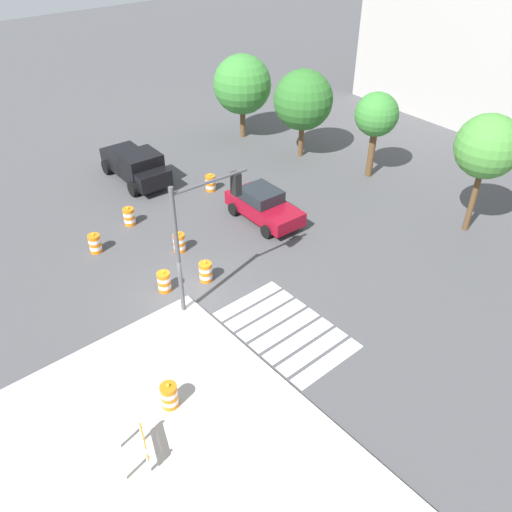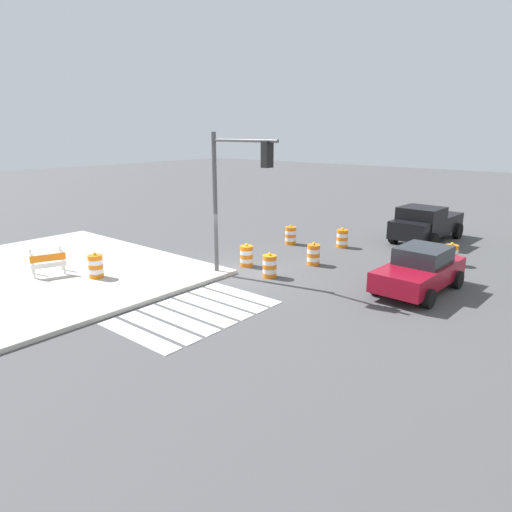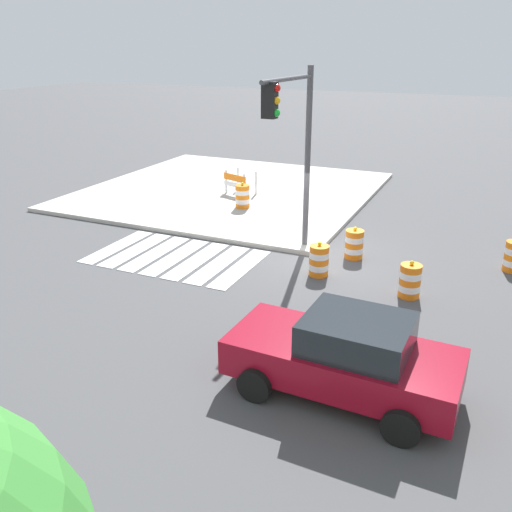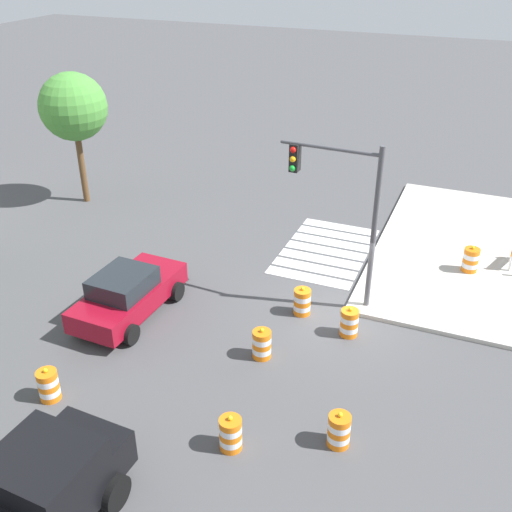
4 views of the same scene
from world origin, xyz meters
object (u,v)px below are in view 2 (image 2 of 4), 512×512
Objects in this scene: traffic_barrel_far_curb at (270,266)px; traffic_light_pole at (235,180)px; traffic_barrel_median_near at (247,256)px; traffic_barrel_lane_center at (291,235)px; pickup_truck at (425,224)px; traffic_barrel_crosswalk_end at (313,255)px; traffic_barrel_near_corner at (451,255)px; construction_barricade at (48,261)px; sports_car at (420,270)px; traffic_barrel_median_far at (342,238)px; traffic_barrel_on_sidewalk at (96,266)px.

traffic_light_pole reaches higher than traffic_barrel_far_curb.
traffic_barrel_median_near is 0.19× the size of traffic_light_pole.
traffic_barrel_far_curb is at bearing 27.39° from traffic_barrel_lane_center.
pickup_truck is 10.34m from traffic_barrel_far_curb.
pickup_truck is 11.99m from traffic_light_pole.
traffic_barrel_median_near is (2.04, -2.11, 0.00)m from traffic_barrel_crosswalk_end.
traffic_barrel_crosswalk_end is 3.90m from traffic_barrel_lane_center.
traffic_barrel_near_corner is 16.85m from construction_barricade.
traffic_barrel_near_corner is 1.00× the size of traffic_barrel_far_curb.
traffic_barrel_crosswalk_end is at bearing 134.10° from traffic_barrel_median_near.
pickup_truck is 5.13× the size of traffic_barrel_lane_center.
sports_car is at bearing 19.26° from pickup_truck.
traffic_barrel_median_far is 1.00× the size of traffic_barrel_on_sidewalk.
traffic_barrel_lane_center is 0.72× the size of construction_barricade.
traffic_barrel_near_corner and traffic_barrel_lane_center have the same top height.
traffic_barrel_on_sidewalk is (14.77, -7.35, -0.37)m from pickup_truck.
traffic_barrel_near_corner is at bearing 129.70° from traffic_barrel_crosswalk_end.
pickup_truck is at bearing 153.53° from traffic_barrel_on_sidewalk.
traffic_barrel_crosswalk_end and traffic_barrel_lane_center have the same top height.
traffic_barrel_median_far is (-3.58, -0.62, 0.00)m from traffic_barrel_crosswalk_end.
traffic_barrel_on_sidewalk is 2.00m from construction_barricade.
traffic_barrel_median_near is at bearing -150.56° from traffic_light_pole.
traffic_barrel_near_corner is 1.00× the size of traffic_barrel_median_far.
traffic_barrel_crosswalk_end is 3.63m from traffic_barrel_median_far.
traffic_barrel_median_near is at bearing -45.90° from traffic_barrel_crosswalk_end.
traffic_barrel_on_sidewalk reaches higher than traffic_barrel_crosswalk_end.
traffic_barrel_crosswalk_end is 2.94m from traffic_barrel_median_near.
traffic_barrel_on_sidewalk is at bearing -45.71° from traffic_barrel_far_curb.
traffic_barrel_lane_center is (1.11, -2.40, 0.00)m from traffic_barrel_median_far.
traffic_barrel_near_corner is 8.17m from traffic_barrel_far_curb.
traffic_barrel_median_far is at bearing -170.23° from traffic_barrel_crosswalk_end.
construction_barricade is at bearing -51.22° from traffic_light_pole.
traffic_barrel_median_far is at bearing 152.18° from construction_barricade.
traffic_barrel_median_far is 1.00× the size of traffic_barrel_lane_center.
traffic_barrel_lane_center is 11.58m from construction_barricade.
traffic_barrel_on_sidewalk is (5.32, -3.14, 0.15)m from traffic_barrel_median_near.
traffic_barrel_far_curb is 6.80m from traffic_barrel_on_sidewalk.
traffic_light_pole reaches higher than traffic_barrel_on_sidewalk.
traffic_barrel_on_sidewalk is at bearing -30.55° from traffic_barrel_median_near.
traffic_barrel_lane_center is (-5.09, -2.64, 0.00)m from traffic_barrel_far_curb.
pickup_truck is 16.50m from traffic_barrel_on_sidewalk.
traffic_barrel_far_curb is (6.20, 0.24, 0.00)m from traffic_barrel_median_far.
traffic_barrel_lane_center is 0.19× the size of traffic_light_pole.
traffic_barrel_near_corner is at bearing -177.13° from sports_car.
traffic_barrel_near_corner is at bearing 92.83° from traffic_barrel_median_far.
traffic_barrel_median_near is 3.98m from traffic_light_pole.
traffic_barrel_median_far is 0.72× the size of construction_barricade.
sports_car reaches higher than traffic_barrel_lane_center.
traffic_light_pole is at bearing -16.94° from traffic_barrel_crosswalk_end.
traffic_barrel_crosswalk_end is at bearing 171.73° from traffic_barrel_far_curb.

